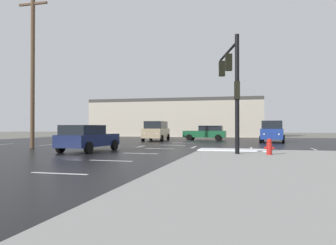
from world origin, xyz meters
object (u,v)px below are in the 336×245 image
(fire_hydrant, at_px, (269,147))
(suv_tan, at_px, (156,130))
(suv_blue, at_px, (273,131))
(utility_pole_mid, at_px, (33,67))
(sedan_navy, at_px, (87,138))
(sedan_green, at_px, (206,133))
(traffic_signal_mast, at_px, (232,78))

(fire_hydrant, distance_m, suv_tan, 19.31)
(suv_blue, relative_size, utility_pole_mid, 0.46)
(suv_tan, relative_size, sedan_navy, 1.06)
(fire_hydrant, bearing_deg, suv_blue, 85.75)
(utility_pole_mid, bearing_deg, sedan_navy, -20.82)
(suv_tan, relative_size, suv_blue, 0.99)
(sedan_navy, distance_m, suv_blue, 18.82)
(sedan_green, bearing_deg, suv_blue, 158.74)
(fire_hydrant, distance_m, suv_blue, 15.92)
(traffic_signal_mast, height_order, suv_blue, traffic_signal_mast)
(fire_hydrant, bearing_deg, sedan_green, 106.48)
(suv_tan, distance_m, utility_pole_mid, 14.94)
(suv_tan, xyz_separation_m, suv_blue, (11.63, -0.36, 0.00))
(suv_tan, height_order, suv_blue, same)
(fire_hydrant, distance_m, utility_pole_mid, 16.60)
(sedan_navy, bearing_deg, sedan_green, -11.58)
(fire_hydrant, relative_size, sedan_green, 0.17)
(suv_blue, bearing_deg, suv_tan, -85.92)
(suv_tan, distance_m, sedan_navy, 15.29)
(traffic_signal_mast, xyz_separation_m, utility_pole_mid, (-13.66, 1.65, 1.50))
(sedan_green, distance_m, suv_blue, 7.15)
(fire_hydrant, bearing_deg, utility_pole_mid, 169.30)
(traffic_signal_mast, bearing_deg, fire_hydrant, -139.81)
(traffic_signal_mast, xyz_separation_m, sedan_navy, (-8.42, -0.34, -3.29))
(suv_blue, bearing_deg, sedan_navy, -31.68)
(sedan_navy, relative_size, suv_blue, 0.93)
(suv_tan, xyz_separation_m, sedan_navy, (0.17, -15.28, -0.24))
(traffic_signal_mast, xyz_separation_m, sedan_green, (-3.60, 17.20, -3.29))
(sedan_green, height_order, suv_tan, suv_tan)
(fire_hydrant, relative_size, suv_blue, 0.16)
(traffic_signal_mast, bearing_deg, utility_pole_mid, 67.77)
(sedan_navy, distance_m, utility_pole_mid, 7.37)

